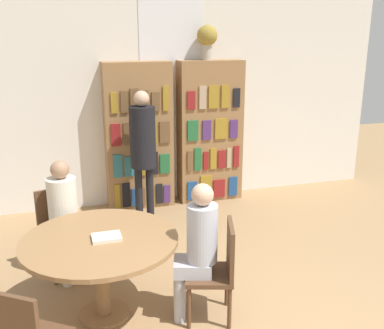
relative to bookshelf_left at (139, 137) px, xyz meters
The scene contains 11 objects.
wall_back 0.74m from the bookshelf_left, 20.42° to the left, with size 6.40×0.07×3.00m.
bookshelf_left is the anchor object (origin of this frame).
bookshelf_right 1.04m from the bookshelf_left, ahead, with size 0.92×0.34×2.04m.
flower_vase 1.65m from the bookshelf_left, ahead, with size 0.28×0.28×0.47m.
reading_table 2.68m from the bookshelf_left, 107.40° to the right, with size 1.32×1.32×0.75m.
chair_left_side 2.02m from the bookshelf_left, 125.14° to the right, with size 0.51×0.51×0.88m.
chair_far_side 2.88m from the bookshelf_left, 86.74° to the right, with size 0.50×0.50×0.88m.
seated_reader_left 2.08m from the bookshelf_left, 121.15° to the right, with size 0.38×0.42×1.23m.
seated_reader_right 2.79m from the bookshelf_left, 90.23° to the right, with size 0.40×0.34×1.23m.
librarian_standing 0.50m from the bookshelf_left, 94.14° to the right, with size 0.33×0.60×1.71m.
open_book_on_table 2.68m from the bookshelf_left, 106.09° to the right, with size 0.24×0.18×0.03m.
Camera 1 is at (-1.56, -2.21, 2.41)m, focal length 42.00 mm.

